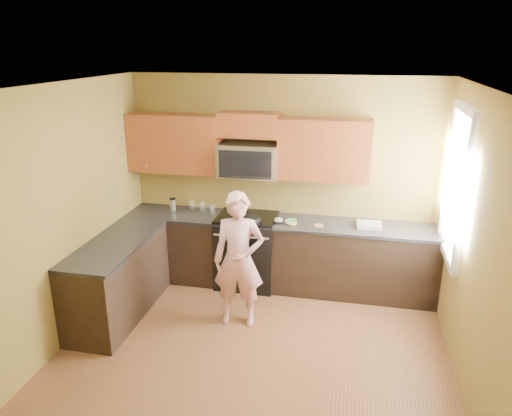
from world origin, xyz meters
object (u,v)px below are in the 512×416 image
(butter_tub, at_px, (292,224))
(woman, at_px, (239,260))
(frying_pan, at_px, (251,220))
(travel_mug, at_px, (173,211))
(stove, at_px, (247,250))
(microwave, at_px, (249,176))

(butter_tub, bearing_deg, woman, -119.07)
(frying_pan, distance_m, butter_tub, 0.52)
(travel_mug, bearing_deg, stove, -4.71)
(frying_pan, height_order, butter_tub, frying_pan)
(travel_mug, bearing_deg, woman, -41.58)
(woman, xyz_separation_m, frying_pan, (-0.04, 0.81, 0.17))
(stove, distance_m, travel_mug, 1.13)
(woman, bearing_deg, frying_pan, 86.66)
(microwave, relative_size, frying_pan, 1.79)
(microwave, distance_m, woman, 1.27)
(stove, bearing_deg, frying_pan, -58.35)
(woman, bearing_deg, stove, 91.47)
(stove, relative_size, woman, 0.61)
(microwave, distance_m, butter_tub, 0.83)
(microwave, distance_m, travel_mug, 1.17)
(travel_mug, bearing_deg, butter_tub, -6.03)
(butter_tub, bearing_deg, microwave, 160.55)
(frying_pan, xyz_separation_m, butter_tub, (0.52, 0.05, -0.03))
(stove, xyz_separation_m, travel_mug, (-1.04, 0.09, 0.45))
(stove, height_order, frying_pan, frying_pan)
(woman, height_order, butter_tub, woman)
(microwave, xyz_separation_m, travel_mug, (-1.04, -0.04, -0.53))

